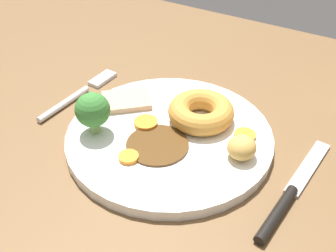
{
  "coord_description": "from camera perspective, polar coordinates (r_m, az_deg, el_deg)",
  "views": [
    {
      "loc": [
        20.79,
        -34.15,
        38.92
      ],
      "look_at": [
        -0.19,
        2.31,
        6.0
      ],
      "focal_mm": 46.01,
      "sensor_mm": 36.0,
      "label": 1
    }
  ],
  "objects": [
    {
      "name": "knife",
      "position": [
        0.49,
        15.76,
        -8.84
      ],
      "size": [
        3.21,
        18.55,
        1.2
      ],
      "rotation": [
        0.0,
        0.0,
        1.48
      ],
      "color": "black",
      "rests_on": "dining_table"
    },
    {
      "name": "carrot_coin_back",
      "position": [
        0.54,
        10.15,
        -1.22
      ],
      "size": [
        2.69,
        2.69,
        0.49
      ],
      "primitive_type": "cylinder",
      "color": "orange",
      "rests_on": "dinner_plate"
    },
    {
      "name": "dining_table",
      "position": [
        0.55,
        -1.04,
        -4.84
      ],
      "size": [
        120.0,
        84.0,
        3.6
      ],
      "primitive_type": "cube",
      "color": "brown",
      "rests_on": "ground"
    },
    {
      "name": "roast_potato_left",
      "position": [
        0.5,
        9.74,
        -2.83
      ],
      "size": [
        3.41,
        3.54,
        2.78
      ],
      "primitive_type": "ellipsoid",
      "rotation": [
        0.0,
        0.0,
        1.58
      ],
      "color": "tan",
      "rests_on": "dinner_plate"
    },
    {
      "name": "broccoli_floret",
      "position": [
        0.53,
        -9.96,
        2.04
      ],
      "size": [
        4.34,
        4.34,
        5.5
      ],
      "color": "#8CB766",
      "rests_on": "dinner_plate"
    },
    {
      "name": "carrot_coin_side",
      "position": [
        0.5,
        -5.24,
        -4.12
      ],
      "size": [
        2.4,
        2.4,
        0.51
      ],
      "primitive_type": "cylinder",
      "color": "orange",
      "rests_on": "dinner_plate"
    },
    {
      "name": "yorkshire_pudding",
      "position": [
        0.55,
        4.4,
        1.9
      ],
      "size": [
        8.51,
        8.51,
        2.78
      ],
      "primitive_type": "torus",
      "color": "#C68938",
      "rests_on": "dinner_plate"
    },
    {
      "name": "dinner_plate",
      "position": [
        0.54,
        -0.0,
        -1.41
      ],
      "size": [
        25.95,
        25.95,
        1.4
      ],
      "primitive_type": "cylinder",
      "color": "white",
      "rests_on": "dining_table"
    },
    {
      "name": "meat_slice_main",
      "position": [
        0.59,
        -5.52,
        3.4
      ],
      "size": [
        8.0,
        7.85,
        0.8
      ],
      "primitive_type": "cube",
      "rotation": [
        0.0,
        0.0,
        3.86
      ],
      "color": "tan",
      "rests_on": "dinner_plate"
    },
    {
      "name": "gravy_pool",
      "position": [
        0.52,
        -1.43,
        -2.5
      ],
      "size": [
        7.61,
        7.61,
        0.3
      ],
      "primitive_type": "cylinder",
      "color": "#563819",
      "rests_on": "dinner_plate"
    },
    {
      "name": "carrot_coin_front",
      "position": [
        0.55,
        -2.95,
        0.39
      ],
      "size": [
        3.04,
        3.04,
        0.65
      ],
      "primitive_type": "cylinder",
      "color": "orange",
      "rests_on": "dinner_plate"
    },
    {
      "name": "fork",
      "position": [
        0.64,
        -11.49,
        4.32
      ],
      "size": [
        2.5,
        15.31,
        0.9
      ],
      "rotation": [
        0.0,
        0.0,
        1.5
      ],
      "color": "silver",
      "rests_on": "dining_table"
    }
  ]
}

